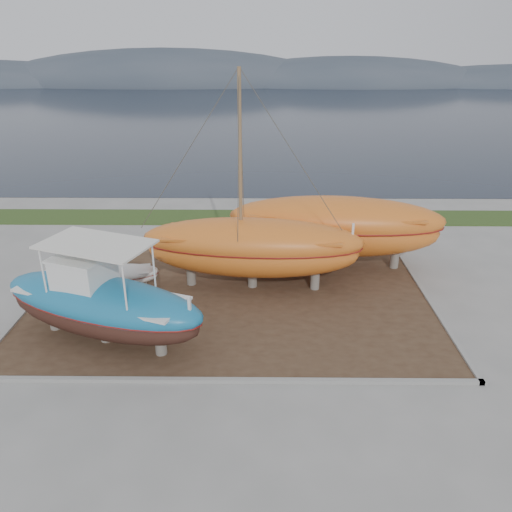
# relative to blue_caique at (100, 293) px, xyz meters

# --- Properties ---
(ground) EXTENTS (140.00, 140.00, 0.00)m
(ground) POSITION_rel_blue_caique_xyz_m (4.82, -0.45, -2.17)
(ground) COLOR gray
(ground) RESTS_ON ground
(dirt_patch) EXTENTS (18.00, 12.00, 0.06)m
(dirt_patch) POSITION_rel_blue_caique_xyz_m (4.82, 3.55, -2.14)
(dirt_patch) COLOR #422D1E
(dirt_patch) RESTS_ON ground
(curb_frame) EXTENTS (18.60, 12.60, 0.15)m
(curb_frame) POSITION_rel_blue_caique_xyz_m (4.82, 3.55, -2.09)
(curb_frame) COLOR gray
(curb_frame) RESTS_ON ground
(grass_strip) EXTENTS (44.00, 3.00, 0.08)m
(grass_strip) POSITION_rel_blue_caique_xyz_m (4.82, 15.05, -2.13)
(grass_strip) COLOR #284219
(grass_strip) RESTS_ON ground
(sea) EXTENTS (260.00, 100.00, 0.04)m
(sea) POSITION_rel_blue_caique_xyz_m (4.82, 69.55, -2.17)
(sea) COLOR black
(sea) RESTS_ON ground
(mountain_ridge) EXTENTS (200.00, 36.00, 20.00)m
(mountain_ridge) POSITION_rel_blue_caique_xyz_m (4.82, 124.55, -2.17)
(mountain_ridge) COLOR #333D49
(mountain_ridge) RESTS_ON ground
(blue_caique) EXTENTS (9.16, 5.63, 4.21)m
(blue_caique) POSITION_rel_blue_caique_xyz_m (0.00, 0.00, 0.00)
(blue_caique) COLOR #1A71A1
(blue_caique) RESTS_ON dirt_patch
(white_dinghy) EXTENTS (4.09, 2.07, 1.17)m
(white_dinghy) POSITION_rel_blue_caique_xyz_m (-0.66, 4.42, -1.52)
(white_dinghy) COLOR white
(white_dinghy) RESTS_ON dirt_patch
(orange_sailboat) EXTENTS (10.62, 3.80, 10.03)m
(orange_sailboat) POSITION_rel_blue_caique_xyz_m (5.77, 4.80, 2.91)
(orange_sailboat) COLOR orange
(orange_sailboat) RESTS_ON dirt_patch
(orange_bare_hull) EXTENTS (11.29, 4.33, 3.62)m
(orange_bare_hull) POSITION_rel_blue_caique_xyz_m (10.01, 7.35, -0.30)
(orange_bare_hull) COLOR orange
(orange_bare_hull) RESTS_ON dirt_patch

